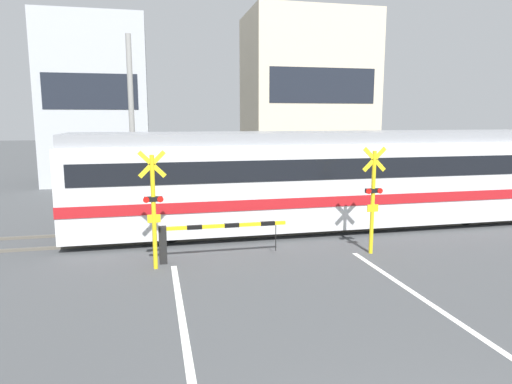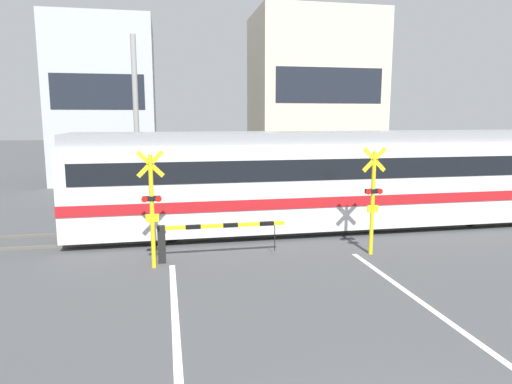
% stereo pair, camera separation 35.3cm
% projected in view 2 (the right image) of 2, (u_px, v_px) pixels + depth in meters
% --- Properties ---
extents(rail_track_near, '(50.00, 0.10, 0.08)m').
position_uv_depth(rail_track_near, '(251.00, 236.00, 14.44)').
color(rail_track_near, '#5B564C').
rests_on(rail_track_near, ground_plane).
extents(rail_track_far, '(50.00, 0.10, 0.08)m').
position_uv_depth(rail_track_far, '(243.00, 226.00, 15.83)').
color(rail_track_far, '#5B564C').
rests_on(rail_track_far, ground_plane).
extents(commuter_train, '(16.57, 2.74, 3.29)m').
position_uv_depth(commuter_train, '(324.00, 177.00, 15.37)').
color(commuter_train, silver).
rests_on(commuter_train, ground_plane).
extents(crossing_barrier_near, '(3.40, 0.20, 0.98)m').
position_uv_depth(crossing_barrier_near, '(195.00, 235.00, 12.01)').
color(crossing_barrier_near, black).
rests_on(crossing_barrier_near, ground_plane).
extents(crossing_barrier_far, '(3.40, 0.20, 0.98)m').
position_uv_depth(crossing_barrier_far, '(283.00, 197.00, 17.83)').
color(crossing_barrier_far, black).
rests_on(crossing_barrier_far, ground_plane).
extents(crossing_signal_left, '(0.68, 0.15, 2.98)m').
position_uv_depth(crossing_signal_left, '(152.00, 204.00, 11.29)').
color(crossing_signal_left, yellow).
rests_on(crossing_signal_left, ground_plane).
extents(crossing_signal_right, '(0.68, 0.15, 2.98)m').
position_uv_depth(crossing_signal_right, '(373.00, 196.00, 12.43)').
color(crossing_signal_right, yellow).
rests_on(crossing_signal_right, ground_plane).
extents(pedestrian, '(0.38, 0.22, 1.66)m').
position_uv_depth(pedestrian, '(219.00, 181.00, 20.51)').
color(pedestrian, '#33384C').
rests_on(pedestrian, ground_plane).
extents(building_left_of_street, '(5.73, 5.74, 9.30)m').
position_uv_depth(building_left_of_street, '(105.00, 102.00, 26.95)').
color(building_left_of_street, '#B2B7BC').
rests_on(building_left_of_street, ground_plane).
extents(building_right_of_street, '(7.73, 5.74, 10.20)m').
position_uv_depth(building_right_of_street, '(314.00, 96.00, 29.37)').
color(building_right_of_street, beige).
rests_on(building_right_of_street, ground_plane).
extents(utility_pole_streetside, '(0.22, 0.22, 7.04)m').
position_uv_depth(utility_pole_streetside, '(136.00, 123.00, 18.72)').
color(utility_pole_streetside, gray).
rests_on(utility_pole_streetside, ground_plane).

